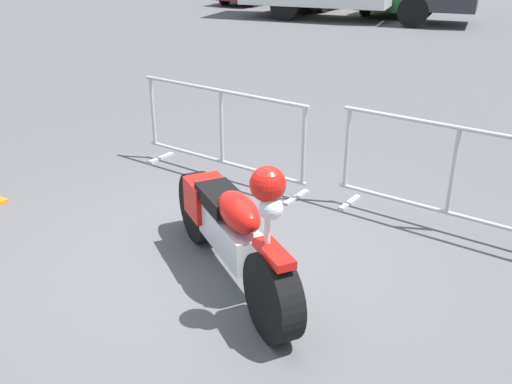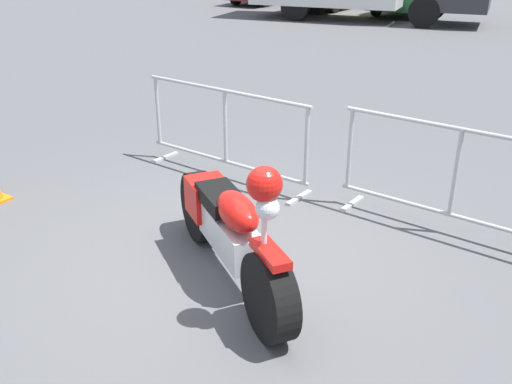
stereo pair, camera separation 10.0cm
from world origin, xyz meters
The scene contains 4 objects.
ground_plane centered at (0.00, 0.00, 0.00)m, with size 120.00×120.00×0.00m, color #4C4C4F.
motorcycle centered at (0.19, -0.13, 0.48)m, with size 1.95×1.42×1.27m.
crowd_barrier_near centered at (-1.12, 1.66, 0.56)m, with size 2.30×0.61×1.07m.
crowd_barrier_far centered at (1.50, 1.66, 0.56)m, with size 2.30×0.61×1.07m.
Camera 1 is at (2.47, -3.50, 2.63)m, focal length 40.00 mm.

